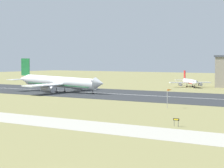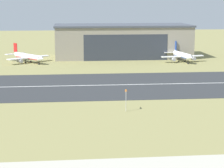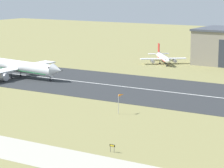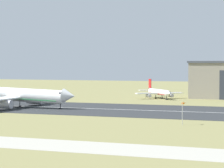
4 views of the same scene
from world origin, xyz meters
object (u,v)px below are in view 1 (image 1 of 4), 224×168
(windsock_pole, at_px, (169,91))
(runway_sign, at_px, (176,120))
(airplane_landing, at_px, (60,82))
(airplane_parked_centre, at_px, (190,82))

(windsock_pole, xyz_separation_m, runway_sign, (16.78, -31.65, -3.73))
(airplane_landing, relative_size, airplane_parked_centre, 2.06)
(windsock_pole, bearing_deg, runway_sign, -62.07)
(airplane_parked_centre, relative_size, runway_sign, 12.87)
(airplane_landing, relative_size, windsock_pole, 8.32)
(airplane_landing, xyz_separation_m, runway_sign, (83.29, -60.92, -3.06))
(airplane_parked_centre, height_order, windsock_pole, airplane_parked_centre)
(windsock_pole, distance_m, runway_sign, 36.02)
(airplane_landing, distance_m, windsock_pole, 72.67)
(airplane_landing, distance_m, airplane_parked_centre, 71.94)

